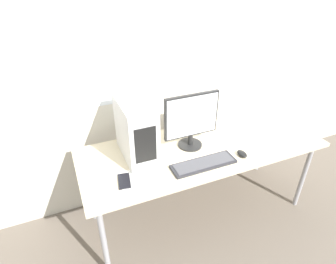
{
  "coord_description": "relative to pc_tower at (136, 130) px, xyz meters",
  "views": [
    {
      "loc": [
        -0.97,
        -1.23,
        1.98
      ],
      "look_at": [
        -0.3,
        0.37,
        0.92
      ],
      "focal_mm": 30.0,
      "sensor_mm": 36.0,
      "label": 1
    }
  ],
  "objects": [
    {
      "name": "pc_tower",
      "position": [
        0.0,
        0.0,
        0.0
      ],
      "size": [
        0.21,
        0.44,
        0.44
      ],
      "color": "silver",
      "rests_on": "desk"
    },
    {
      "name": "mouse",
      "position": [
        0.72,
        -0.32,
        -0.2
      ],
      "size": [
        0.06,
        0.1,
        0.04
      ],
      "color": "black",
      "rests_on": "desk"
    },
    {
      "name": "desk",
      "position": [
        0.51,
        -0.1,
        -0.27
      ],
      "size": [
        1.94,
        0.73,
        0.72
      ],
      "color": "beige",
      "rests_on": "ground_plane"
    },
    {
      "name": "monitor_main",
      "position": [
        0.42,
        -0.05,
        0.02
      ],
      "size": [
        0.44,
        0.19,
        0.44
      ],
      "color": "black",
      "rests_on": "desk"
    },
    {
      "name": "wall_back",
      "position": [
        0.51,
        0.4,
        0.41
      ],
      "size": [
        8.0,
        0.07,
        2.7
      ],
      "color": "beige",
      "rests_on": "ground_plane"
    },
    {
      "name": "keyboard",
      "position": [
        0.4,
        -0.31,
        -0.21
      ],
      "size": [
        0.48,
        0.15,
        0.02
      ],
      "color": "#28282D",
      "rests_on": "desk"
    },
    {
      "name": "paper_sheet_left",
      "position": [
        -0.1,
        -0.31,
        -0.22
      ],
      "size": [
        0.22,
        0.31,
        0.0
      ],
      "rotation": [
        0.0,
        0.0,
        -0.05
      ],
      "color": "white",
      "rests_on": "desk"
    },
    {
      "name": "cell_phone",
      "position": [
        -0.18,
        -0.26,
        -0.22
      ],
      "size": [
        0.11,
        0.16,
        0.01
      ],
      "rotation": [
        0.0,
        0.0,
        -0.18
      ],
      "color": "black",
      "rests_on": "desk"
    },
    {
      "name": "ground_plane",
      "position": [
        0.51,
        -0.46,
        -0.94
      ],
      "size": [
        14.0,
        14.0,
        0.0
      ],
      "primitive_type": "plane",
      "color": "#665B51"
    }
  ]
}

